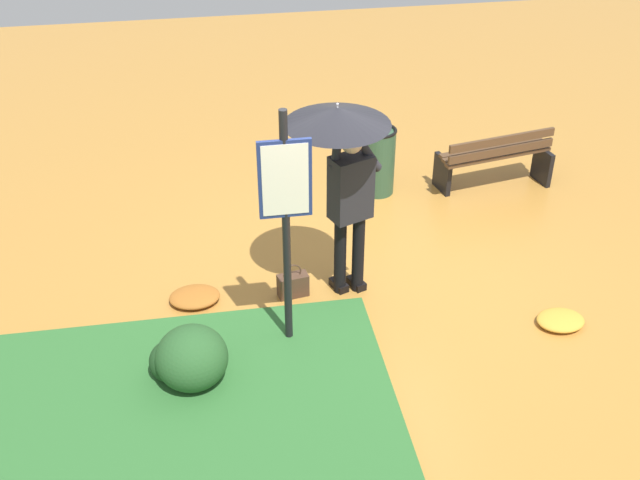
% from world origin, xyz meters
% --- Properties ---
extents(ground_plane, '(18.00, 18.00, 0.00)m').
position_xyz_m(ground_plane, '(0.00, 0.00, 0.00)').
color(ground_plane, '#B27A33').
extents(person_with_umbrella, '(0.96, 0.96, 2.04)m').
position_xyz_m(person_with_umbrella, '(0.26, 0.18, 1.55)').
color(person_with_umbrella, black).
rests_on(person_with_umbrella, ground_plane).
extents(info_sign_post, '(0.44, 0.07, 2.30)m').
position_xyz_m(info_sign_post, '(0.87, 0.84, 1.44)').
color(info_sign_post, black).
rests_on(info_sign_post, ground_plane).
extents(handbag, '(0.32, 0.19, 0.37)m').
position_xyz_m(handbag, '(0.74, 0.17, 0.13)').
color(handbag, '#4C3323').
rests_on(handbag, ground_plane).
extents(park_bench, '(1.41, 0.63, 0.75)m').
position_xyz_m(park_bench, '(-1.98, -1.60, 0.40)').
color(park_bench, black).
rests_on(park_bench, ground_plane).
extents(trash_bin, '(0.42, 0.42, 0.83)m').
position_xyz_m(trash_bin, '(-0.55, -1.74, 0.42)').
color(trash_bin, '#2D5138').
rests_on(trash_bin, ground_plane).
extents(shrub_cluster, '(0.68, 0.62, 0.56)m').
position_xyz_m(shrub_cluster, '(1.79, 1.24, 0.26)').
color(shrub_cluster, '#285628').
rests_on(shrub_cluster, ground_plane).
extents(leaf_pile_near_person, '(0.50, 0.40, 0.11)m').
position_xyz_m(leaf_pile_near_person, '(1.71, 0.11, 0.05)').
color(leaf_pile_near_person, '#A86023').
rests_on(leaf_pile_near_person, ground_plane).
extents(leaf_pile_by_bench, '(0.46, 0.37, 0.10)m').
position_xyz_m(leaf_pile_by_bench, '(-1.69, 1.05, 0.05)').
color(leaf_pile_by_bench, gold).
rests_on(leaf_pile_by_bench, ground_plane).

